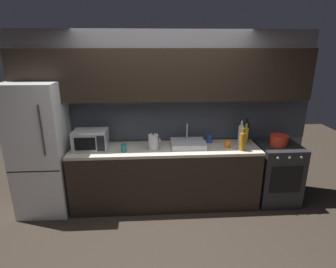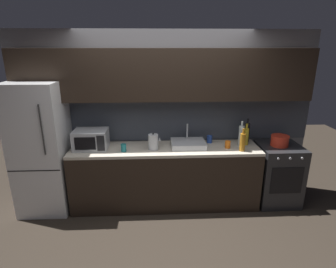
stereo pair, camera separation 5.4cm
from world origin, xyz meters
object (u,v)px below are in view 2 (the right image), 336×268
(refrigerator, at_px, (42,148))
(mug_blue, at_px, (210,139))
(wine_bottle_amber, at_px, (243,142))
(oven_range, at_px, (277,174))
(mug_orange, at_px, (228,144))
(wine_bottle_yellow, at_px, (246,136))
(microwave, at_px, (91,139))
(wine_bottle_clear, at_px, (241,136))
(mug_teal, at_px, (124,148))
(wine_bottle_dark, at_px, (247,132))
(cooking_pot, at_px, (280,141))
(kettle, at_px, (153,142))

(refrigerator, xyz_separation_m, mug_blue, (2.38, 0.18, 0.03))
(refrigerator, relative_size, wine_bottle_amber, 5.81)
(oven_range, xyz_separation_m, mug_orange, (-0.80, -0.05, 0.50))
(wine_bottle_yellow, distance_m, wine_bottle_amber, 0.27)
(microwave, bearing_deg, mug_orange, -2.16)
(wine_bottle_clear, relative_size, wine_bottle_amber, 1.17)
(refrigerator, distance_m, mug_teal, 1.15)
(oven_range, distance_m, wine_bottle_yellow, 0.77)
(refrigerator, bearing_deg, oven_range, -0.02)
(wine_bottle_dark, bearing_deg, cooking_pot, -25.16)
(kettle, relative_size, wine_bottle_amber, 0.76)
(kettle, bearing_deg, oven_range, 1.80)
(wine_bottle_amber, bearing_deg, mug_blue, 137.22)
(refrigerator, bearing_deg, kettle, -2.19)
(wine_bottle_yellow, xyz_separation_m, wine_bottle_amber, (-0.13, -0.24, 0.00))
(wine_bottle_yellow, bearing_deg, microwave, -178.67)
(wine_bottle_dark, xyz_separation_m, mug_blue, (-0.56, -0.02, -0.09))
(oven_range, relative_size, kettle, 3.72)
(mug_orange, relative_size, mug_teal, 0.97)
(wine_bottle_yellow, relative_size, cooking_pot, 1.25)
(refrigerator, xyz_separation_m, microwave, (0.68, 0.02, 0.11))
(mug_teal, bearing_deg, wine_bottle_dark, 9.88)
(wine_bottle_amber, relative_size, mug_teal, 2.99)
(wine_bottle_amber, bearing_deg, refrigerator, 176.43)
(wine_bottle_clear, relative_size, mug_teal, 3.50)
(mug_orange, bearing_deg, wine_bottle_yellow, 22.85)
(wine_bottle_clear, bearing_deg, oven_range, -0.88)
(wine_bottle_dark, xyz_separation_m, mug_orange, (-0.35, -0.25, -0.10))
(refrigerator, distance_m, microwave, 0.69)
(wine_bottle_yellow, relative_size, mug_orange, 3.06)
(oven_range, distance_m, wine_bottle_amber, 0.87)
(mug_orange, height_order, mug_blue, mug_blue)
(wine_bottle_clear, height_order, wine_bottle_dark, wine_bottle_clear)
(wine_bottle_dark, relative_size, mug_blue, 3.24)
(refrigerator, bearing_deg, wine_bottle_clear, 0.16)
(wine_bottle_amber, distance_m, mug_orange, 0.22)
(refrigerator, bearing_deg, mug_orange, -1.19)
(microwave, bearing_deg, oven_range, -0.42)
(kettle, relative_size, mug_blue, 2.21)
(microwave, height_order, wine_bottle_clear, wine_bottle_clear)
(mug_orange, bearing_deg, mug_blue, 132.30)
(mug_orange, bearing_deg, oven_range, 3.80)
(oven_range, relative_size, mug_blue, 8.24)
(microwave, relative_size, wine_bottle_amber, 1.45)
(oven_range, bearing_deg, wine_bottle_dark, 155.95)
(wine_bottle_yellow, bearing_deg, refrigerator, -178.62)
(microwave, distance_m, wine_bottle_clear, 2.12)
(microwave, relative_size, kettle, 1.90)
(wine_bottle_dark, relative_size, mug_orange, 3.44)
(cooking_pot, bearing_deg, refrigerator, -180.00)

